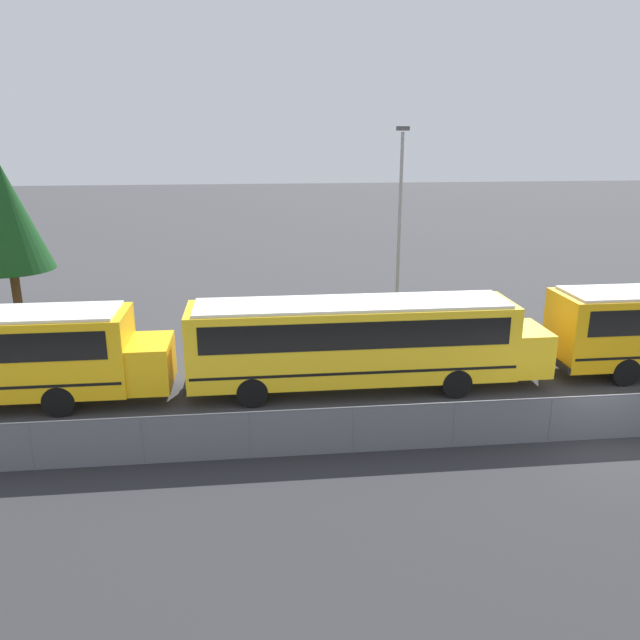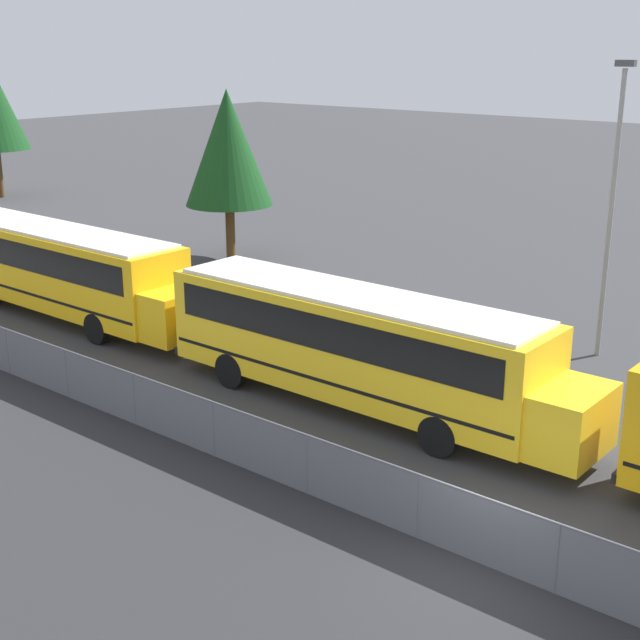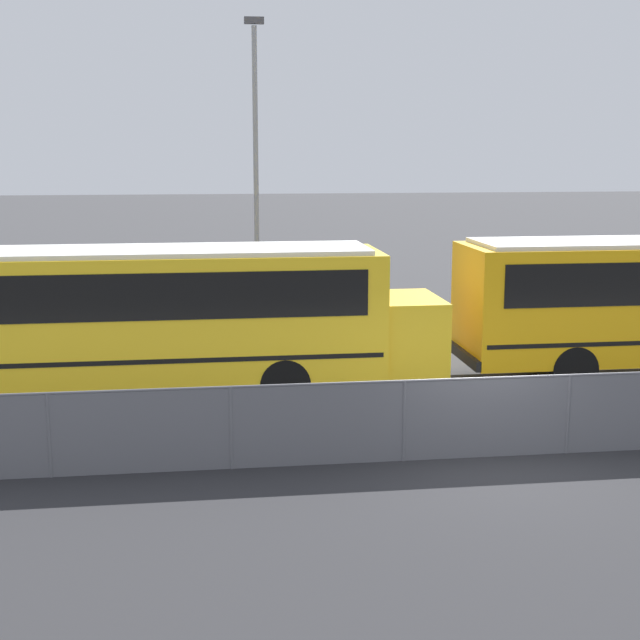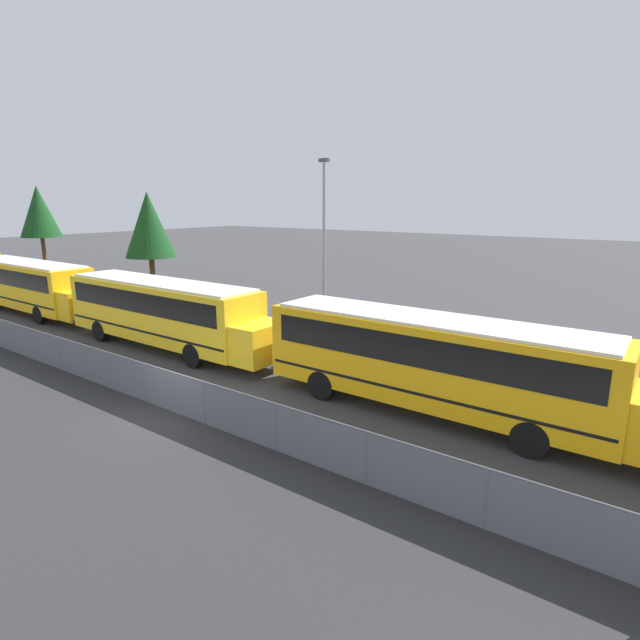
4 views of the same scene
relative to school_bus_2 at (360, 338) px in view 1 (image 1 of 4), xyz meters
name	(u,v)px [view 1 (image 1 of 4)]	position (x,y,z in m)	size (l,w,h in m)	color
ground_plane	(595,439)	(6.68, -4.75, -2.02)	(200.00, 200.00, 0.00)	#38383A
fence	(598,417)	(6.68, -4.75, -1.25)	(94.94, 0.07, 1.50)	#9EA0A5
school_bus_2	(360,338)	(0.00, 0.00, 0.00)	(13.31, 2.60, 3.38)	yellow
light_pole	(400,219)	(3.41, 8.64, 3.10)	(0.60, 0.24, 9.45)	gray
tree_1	(5,216)	(-15.64, 10.58, 3.25)	(4.08, 4.08, 7.94)	#51381E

